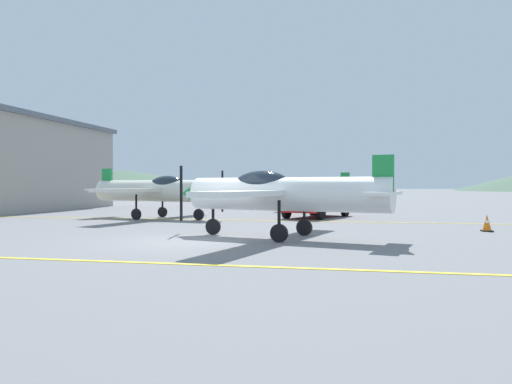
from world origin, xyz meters
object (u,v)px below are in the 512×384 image
object	(u,v)px
airplane_far	(299,189)
airplane_back	(348,188)
airplane_near	(278,193)
airplane_mid	(158,190)
car_sedan	(317,200)
traffic_cone_front	(487,223)

from	to	relation	value
airplane_far	airplane_back	world-z (taller)	same
airplane_near	airplane_mid	size ratio (longest dim) A/B	1.00
airplane_near	airplane_far	bearing A→B (deg)	94.72
airplane_mid	airplane_back	size ratio (longest dim) A/B	0.99
car_sedan	traffic_cone_front	bearing A→B (deg)	-44.02
airplane_far	airplane_near	bearing A→B (deg)	-85.28
airplane_near	airplane_back	bearing A→B (deg)	86.70
airplane_mid	traffic_cone_front	bearing A→B (deg)	-14.87
airplane_near	car_sedan	xyz separation A→B (m)	(0.39, 9.62, -0.52)
airplane_near	airplane_far	xyz separation A→B (m)	(-1.49, 18.08, 0.00)
airplane_far	airplane_back	bearing A→B (deg)	73.06
car_sedan	traffic_cone_front	size ratio (longest dim) A/B	7.90
airplane_far	traffic_cone_front	distance (m)	16.73
airplane_far	car_sedan	bearing A→B (deg)	-77.42
airplane_far	traffic_cone_front	xyz separation A→B (m)	(8.19, -14.55, -1.07)
airplane_near	traffic_cone_front	xyz separation A→B (m)	(6.70, 3.53, -1.07)
car_sedan	traffic_cone_front	distance (m)	8.78
airplane_far	airplane_back	xyz separation A→B (m)	(3.13, 10.26, 0.00)
car_sedan	airplane_near	bearing A→B (deg)	-92.35
airplane_near	airplane_far	world-z (taller)	same
airplane_near	airplane_far	distance (m)	18.14
airplane_mid	traffic_cone_front	world-z (taller)	airplane_mid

